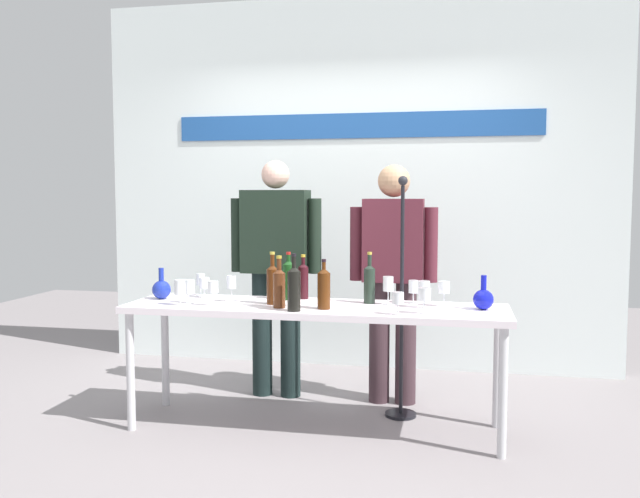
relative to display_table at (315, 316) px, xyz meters
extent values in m
plane|color=gray|center=(0.00, 0.00, -0.69)|extent=(10.00, 10.00, 0.00)
cube|color=white|center=(0.00, 1.57, 0.81)|extent=(4.22, 0.10, 3.00)
cube|color=#20519B|center=(0.00, 1.52, 1.28)|extent=(2.95, 0.01, 0.20)
cube|color=white|center=(0.00, 0.00, 0.04)|extent=(2.28, 0.59, 0.04)
cylinder|color=silver|center=(-1.08, -0.24, -0.33)|extent=(0.05, 0.05, 0.71)
cylinder|color=silver|center=(1.08, -0.24, -0.33)|extent=(0.05, 0.05, 0.71)
cylinder|color=silver|center=(-1.08, 0.24, -0.33)|extent=(0.05, 0.05, 0.71)
cylinder|color=silver|center=(1.08, 0.24, -0.33)|extent=(0.05, 0.05, 0.71)
sphere|color=#1B2D9C|center=(-1.01, 0.05, 0.12)|extent=(0.12, 0.12, 0.12)
cylinder|color=#1B2D9C|center=(-1.01, 0.05, 0.22)|extent=(0.03, 0.03, 0.09)
sphere|color=#1219B9|center=(0.98, 0.05, 0.12)|extent=(0.12, 0.12, 0.12)
cylinder|color=#1219B9|center=(0.98, 0.05, 0.22)|extent=(0.03, 0.03, 0.09)
cylinder|color=black|center=(-0.51, 0.61, -0.25)|extent=(0.14, 0.14, 0.87)
cylinder|color=black|center=(-0.31, 0.61, -0.25)|extent=(0.14, 0.14, 0.87)
cube|color=black|center=(-0.41, 0.61, 0.47)|extent=(0.46, 0.22, 0.57)
cylinder|color=black|center=(-0.69, 0.61, 0.44)|extent=(0.09, 0.09, 0.51)
cylinder|color=black|center=(-0.13, 0.61, 0.44)|extent=(0.09, 0.09, 0.51)
sphere|color=beige|center=(-0.41, 0.61, 0.86)|extent=(0.19, 0.19, 0.19)
cylinder|color=#3D292F|center=(0.32, 0.61, -0.27)|extent=(0.14, 0.14, 0.83)
cylinder|color=#3D292F|center=(0.50, 0.61, -0.27)|extent=(0.14, 0.14, 0.83)
cube|color=#56212D|center=(0.41, 0.61, 0.42)|extent=(0.40, 0.22, 0.55)
cylinder|color=#56212D|center=(0.16, 0.61, 0.39)|extent=(0.09, 0.09, 0.50)
cylinder|color=#56212D|center=(0.66, 0.61, 0.39)|extent=(0.09, 0.09, 0.50)
sphere|color=tan|center=(0.41, 0.61, 0.82)|extent=(0.22, 0.22, 0.22)
cylinder|color=#350F16|center=(-0.13, 0.24, 0.17)|extent=(0.07, 0.07, 0.20)
cone|color=#350F16|center=(-0.13, 0.24, 0.28)|extent=(0.07, 0.07, 0.03)
cylinder|color=#350F16|center=(-0.13, 0.24, 0.30)|extent=(0.02, 0.02, 0.06)
cylinder|color=gold|center=(-0.13, 0.24, 0.34)|extent=(0.03, 0.03, 0.02)
cylinder|color=black|center=(-0.08, -0.22, 0.18)|extent=(0.07, 0.07, 0.23)
cone|color=black|center=(-0.08, -0.22, 0.31)|extent=(0.07, 0.07, 0.03)
cylinder|color=black|center=(-0.08, -0.22, 0.33)|extent=(0.02, 0.02, 0.08)
cylinder|color=black|center=(-0.08, -0.22, 0.39)|extent=(0.03, 0.03, 0.02)
cylinder|color=#202E24|center=(0.31, 0.14, 0.17)|extent=(0.07, 0.07, 0.21)
cone|color=#202E24|center=(0.31, 0.14, 0.29)|extent=(0.07, 0.07, 0.03)
cylinder|color=#202E24|center=(0.31, 0.14, 0.32)|extent=(0.02, 0.02, 0.08)
cylinder|color=gold|center=(0.31, 0.14, 0.37)|extent=(0.03, 0.03, 0.02)
cylinder|color=#4D250C|center=(0.08, -0.11, 0.17)|extent=(0.07, 0.07, 0.21)
cone|color=#4D250C|center=(0.08, -0.11, 0.29)|extent=(0.07, 0.07, 0.03)
cylinder|color=#4D250C|center=(0.08, -0.11, 0.31)|extent=(0.02, 0.02, 0.06)
cylinder|color=black|center=(0.08, -0.11, 0.35)|extent=(0.03, 0.03, 0.02)
cylinder|color=#164017|center=(-0.21, 0.18, 0.18)|extent=(0.07, 0.07, 0.22)
cone|color=#164017|center=(-0.21, 0.18, 0.30)|extent=(0.07, 0.07, 0.03)
cylinder|color=#164017|center=(-0.21, 0.18, 0.32)|extent=(0.03, 0.03, 0.06)
cylinder|color=#AA1C19|center=(-0.21, 0.18, 0.36)|extent=(0.03, 0.03, 0.02)
cylinder|color=#552A14|center=(-0.19, -0.12, 0.17)|extent=(0.07, 0.07, 0.21)
cone|color=#552A14|center=(-0.19, -0.12, 0.28)|extent=(0.07, 0.07, 0.03)
cylinder|color=#552A14|center=(-0.19, -0.12, 0.31)|extent=(0.03, 0.03, 0.08)
cylinder|color=gold|center=(-0.19, -0.12, 0.36)|extent=(0.03, 0.03, 0.02)
cylinder|color=#4C230C|center=(-0.26, -0.01, 0.17)|extent=(0.07, 0.07, 0.21)
cone|color=#4C230C|center=(-0.26, -0.01, 0.29)|extent=(0.07, 0.07, 0.03)
cylinder|color=#4C230C|center=(-0.26, -0.01, 0.32)|extent=(0.03, 0.03, 0.09)
cylinder|color=gold|center=(-0.26, -0.01, 0.37)|extent=(0.03, 0.03, 0.02)
cylinder|color=white|center=(-0.76, 0.15, 0.07)|extent=(0.05, 0.05, 0.00)
cylinder|color=white|center=(-0.76, 0.15, 0.10)|extent=(0.01, 0.01, 0.06)
cylinder|color=white|center=(-0.76, 0.15, 0.16)|extent=(0.07, 0.07, 0.07)
cylinder|color=white|center=(-0.79, -0.16, 0.07)|extent=(0.05, 0.05, 0.00)
cylinder|color=white|center=(-0.79, -0.16, 0.10)|extent=(0.01, 0.01, 0.06)
cylinder|color=white|center=(-0.79, -0.16, 0.17)|extent=(0.07, 0.07, 0.09)
cylinder|color=white|center=(-0.77, -0.07, 0.07)|extent=(0.06, 0.06, 0.00)
cylinder|color=white|center=(-0.77, -0.07, 0.09)|extent=(0.01, 0.01, 0.06)
cylinder|color=white|center=(-0.77, -0.07, 0.16)|extent=(0.06, 0.06, 0.08)
cylinder|color=white|center=(-0.59, -0.14, 0.07)|extent=(0.06, 0.06, 0.00)
cylinder|color=white|center=(-0.59, -0.14, 0.11)|extent=(0.01, 0.01, 0.08)
cylinder|color=white|center=(-0.59, -0.14, 0.18)|extent=(0.06, 0.06, 0.07)
cylinder|color=white|center=(-0.82, 0.24, 0.07)|extent=(0.06, 0.06, 0.00)
cylinder|color=white|center=(-0.82, 0.24, 0.10)|extent=(0.01, 0.01, 0.07)
cylinder|color=white|center=(-0.82, 0.24, 0.17)|extent=(0.06, 0.06, 0.07)
cylinder|color=white|center=(-0.53, 0.03, 0.07)|extent=(0.06, 0.06, 0.00)
cylinder|color=white|center=(-0.53, 0.03, 0.11)|extent=(0.01, 0.01, 0.08)
cylinder|color=white|center=(-0.53, 0.03, 0.19)|extent=(0.06, 0.06, 0.08)
cylinder|color=white|center=(0.75, 0.12, 0.07)|extent=(0.05, 0.05, 0.00)
cylinder|color=white|center=(0.75, 0.12, 0.11)|extent=(0.01, 0.01, 0.08)
cylinder|color=white|center=(0.75, 0.12, 0.18)|extent=(0.07, 0.07, 0.07)
cylinder|color=white|center=(0.43, 0.11, 0.07)|extent=(0.06, 0.06, 0.00)
cylinder|color=white|center=(0.43, 0.11, 0.11)|extent=(0.01, 0.01, 0.08)
cylinder|color=white|center=(0.43, 0.11, 0.19)|extent=(0.06, 0.06, 0.09)
cylinder|color=white|center=(0.57, 0.19, 0.07)|extent=(0.06, 0.06, 0.00)
cylinder|color=white|center=(0.57, 0.19, 0.10)|extent=(0.01, 0.01, 0.06)
cylinder|color=white|center=(0.57, 0.19, 0.17)|extent=(0.06, 0.06, 0.08)
cylinder|color=white|center=(0.51, -0.22, 0.07)|extent=(0.06, 0.06, 0.00)
cylinder|color=white|center=(0.51, -0.22, 0.10)|extent=(0.01, 0.01, 0.06)
cylinder|color=white|center=(0.51, -0.22, 0.16)|extent=(0.06, 0.06, 0.07)
cylinder|color=white|center=(0.64, 0.04, 0.07)|extent=(0.06, 0.06, 0.00)
cylinder|color=white|center=(0.64, 0.04, 0.10)|extent=(0.01, 0.01, 0.07)
cylinder|color=white|center=(0.64, 0.04, 0.18)|extent=(0.07, 0.07, 0.09)
cylinder|color=white|center=(0.65, -0.16, 0.07)|extent=(0.06, 0.06, 0.00)
cylinder|color=white|center=(0.65, -0.16, 0.10)|extent=(0.01, 0.01, 0.07)
cylinder|color=white|center=(0.65, -0.16, 0.18)|extent=(0.07, 0.07, 0.07)
cylinder|color=black|center=(0.49, 0.33, -0.68)|extent=(0.20, 0.20, 0.02)
cylinder|color=black|center=(0.49, 0.33, 0.05)|extent=(0.02, 0.02, 1.47)
sphere|color=#232328|center=(0.49, 0.33, 0.81)|extent=(0.06, 0.06, 0.06)
camera|label=1|loc=(0.82, -3.88, 0.73)|focal=37.67mm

